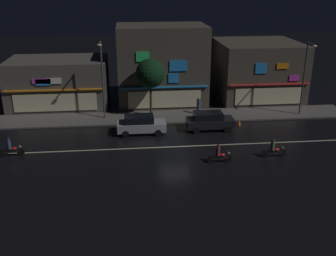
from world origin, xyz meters
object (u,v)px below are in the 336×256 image
(traffic_cone, at_px, (239,122))
(pedestrian_on_sidewalk, at_px, (199,106))
(parked_car_trailing, at_px, (141,124))
(motorcycle_opposite_lane, at_px, (11,149))
(parked_car_near_kerb, at_px, (210,121))
(motorcycle_lead, at_px, (274,150))
(streetlamp_mid, at_px, (305,73))
(streetlamp_west, at_px, (102,74))
(motorcycle_following, at_px, (219,155))

(traffic_cone, bearing_deg, pedestrian_on_sidewalk, 134.83)
(parked_car_trailing, xyz_separation_m, motorcycle_opposite_lane, (-10.26, -3.78, -0.24))
(parked_car_near_kerb, bearing_deg, motorcycle_lead, 120.65)
(streetlamp_mid, xyz_separation_m, motorcycle_lead, (-6.16, -9.18, -3.77))
(parked_car_near_kerb, xyz_separation_m, motorcycle_lead, (3.75, -6.34, -0.24))
(parked_car_near_kerb, distance_m, parked_car_trailing, 6.29)
(streetlamp_west, xyz_separation_m, traffic_cone, (12.74, -2.83, -4.27))
(motorcycle_opposite_lane, distance_m, traffic_cone, 20.20)
(streetlamp_west, height_order, motorcycle_opposite_lane, streetlamp_west)
(traffic_cone, bearing_deg, streetlamp_west, 167.49)
(motorcycle_following, bearing_deg, parked_car_near_kerb, -88.60)
(streetlamp_mid, bearing_deg, motorcycle_opposite_lane, -165.38)
(streetlamp_west, bearing_deg, parked_car_trailing, -49.39)
(motorcycle_lead, distance_m, motorcycle_opposite_lane, 20.42)
(pedestrian_on_sidewalk, relative_size, traffic_cone, 3.14)
(traffic_cone, bearing_deg, motorcycle_lead, -84.33)
(parked_car_trailing, bearing_deg, motorcycle_lead, -31.09)
(streetlamp_mid, xyz_separation_m, parked_car_near_kerb, (-9.92, -2.84, -3.53))
(streetlamp_west, relative_size, parked_car_trailing, 1.75)
(parked_car_trailing, xyz_separation_m, traffic_cone, (9.32, 1.16, -0.59))
(streetlamp_west, bearing_deg, motorcycle_following, -49.51)
(pedestrian_on_sidewalk, xyz_separation_m, motorcycle_opposite_lane, (-16.27, -8.27, -0.30))
(pedestrian_on_sidewalk, bearing_deg, streetlamp_mid, 4.94)
(parked_car_near_kerb, xyz_separation_m, traffic_cone, (3.04, 0.87, -0.59))
(motorcycle_opposite_lane, bearing_deg, pedestrian_on_sidewalk, -148.49)
(motorcycle_following, bearing_deg, motorcycle_lead, -166.10)
(parked_car_near_kerb, xyz_separation_m, motorcycle_opposite_lane, (-16.54, -4.06, -0.24))
(streetlamp_mid, bearing_deg, streetlamp_west, 177.49)
(streetlamp_mid, bearing_deg, motorcycle_lead, -123.89)
(motorcycle_lead, bearing_deg, motorcycle_following, 11.94)
(streetlamp_west, height_order, motorcycle_lead, streetlamp_west)
(motorcycle_opposite_lane, bearing_deg, streetlamp_mid, -160.82)
(parked_car_near_kerb, bearing_deg, motorcycle_opposite_lane, 13.80)
(parked_car_near_kerb, height_order, motorcycle_opposite_lane, parked_car_near_kerb)
(parked_car_near_kerb, xyz_separation_m, parked_car_trailing, (-6.28, -0.29, 0.00))
(streetlamp_mid, distance_m, parked_car_near_kerb, 10.91)
(parked_car_trailing, bearing_deg, motorcycle_opposite_lane, -159.80)
(motorcycle_following, distance_m, traffic_cone, 8.60)
(motorcycle_opposite_lane, bearing_deg, motorcycle_lead, 178.17)
(parked_car_trailing, relative_size, motorcycle_lead, 2.26)
(motorcycle_following, bearing_deg, traffic_cone, -108.62)
(parked_car_trailing, distance_m, motorcycle_following, 8.66)
(streetlamp_west, xyz_separation_m, motorcycle_lead, (13.45, -10.04, -3.91))
(motorcycle_lead, relative_size, motorcycle_following, 1.00)
(streetlamp_mid, bearing_deg, parked_car_trailing, -169.08)
(motorcycle_lead, relative_size, traffic_cone, 3.45)
(streetlamp_mid, distance_m, motorcycle_opposite_lane, 27.60)
(pedestrian_on_sidewalk, bearing_deg, parked_car_near_kerb, -73.71)
(streetlamp_west, xyz_separation_m, motorcycle_opposite_lane, (-6.84, -7.76, -3.91))
(streetlamp_west, relative_size, parked_car_near_kerb, 1.75)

